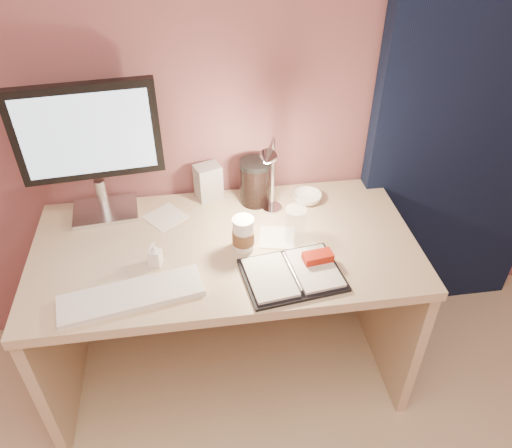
{
  "coord_description": "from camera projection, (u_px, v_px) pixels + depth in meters",
  "views": [
    {
      "loc": [
        -0.09,
        -0.01,
        1.91
      ],
      "look_at": [
        0.11,
        1.33,
        0.85
      ],
      "focal_mm": 35.0,
      "sensor_mm": 36.0,
      "label": 1
    }
  ],
  "objects": [
    {
      "name": "room",
      "position": [
        459.0,
        89.0,
        1.92
      ],
      "size": [
        3.5,
        3.5,
        3.5
      ],
      "color": "#C6B28E",
      "rests_on": "ground"
    },
    {
      "name": "desk",
      "position": [
        226.0,
        275.0,
        2.02
      ],
      "size": [
        1.4,
        0.7,
        0.73
      ],
      "color": "#C2AC89",
      "rests_on": "ground"
    },
    {
      "name": "monitor",
      "position": [
        89.0,
        141.0,
        1.77
      ],
      "size": [
        0.5,
        0.2,
        0.54
      ],
      "rotation": [
        0.0,
        0.0,
        0.09
      ],
      "color": "silver",
      "rests_on": "desk"
    },
    {
      "name": "keyboard",
      "position": [
        131.0,
        295.0,
        1.61
      ],
      "size": [
        0.48,
        0.22,
        0.02
      ],
      "primitive_type": "cube",
      "rotation": [
        0.0,
        0.0,
        0.19
      ],
      "color": "white",
      "rests_on": "desk"
    },
    {
      "name": "planner",
      "position": [
        295.0,
        273.0,
        1.69
      ],
      "size": [
        0.36,
        0.29,
        0.05
      ],
      "rotation": [
        0.0,
        0.0,
        0.13
      ],
      "color": "black",
      "rests_on": "desk"
    },
    {
      "name": "paper_a",
      "position": [
        311.0,
        258.0,
        1.76
      ],
      "size": [
        0.17,
        0.17,
        0.0
      ],
      "primitive_type": "cube",
      "rotation": [
        0.0,
        0.0,
        0.39
      ],
      "color": "silver",
      "rests_on": "desk"
    },
    {
      "name": "paper_b",
      "position": [
        277.0,
        237.0,
        1.85
      ],
      "size": [
        0.16,
        0.16,
        0.0
      ],
      "primitive_type": "cube",
      "rotation": [
        0.0,
        0.0,
        -0.23
      ],
      "color": "silver",
      "rests_on": "desk"
    },
    {
      "name": "paper_c",
      "position": [
        166.0,
        217.0,
        1.95
      ],
      "size": [
        0.19,
        0.19,
        0.0
      ],
      "primitive_type": "cube",
      "rotation": [
        0.0,
        0.0,
        0.65
      ],
      "color": "silver",
      "rests_on": "desk"
    },
    {
      "name": "coffee_cup",
      "position": [
        243.0,
        235.0,
        1.77
      ],
      "size": [
        0.08,
        0.08,
        0.13
      ],
      "color": "white",
      "rests_on": "desk"
    },
    {
      "name": "clear_cup",
      "position": [
        295.0,
        224.0,
        1.81
      ],
      "size": [
        0.08,
        0.08,
        0.14
      ],
      "primitive_type": "cylinder",
      "color": "white",
      "rests_on": "desk"
    },
    {
      "name": "bowl",
      "position": [
        307.0,
        198.0,
        2.02
      ],
      "size": [
        0.14,
        0.14,
        0.04
      ],
      "primitive_type": "imported",
      "rotation": [
        0.0,
        0.0,
        -0.17
      ],
      "color": "white",
      "rests_on": "desk"
    },
    {
      "name": "lotion_bottle",
      "position": [
        155.0,
        254.0,
        1.71
      ],
      "size": [
        0.05,
        0.05,
        0.09
      ],
      "primitive_type": "imported",
      "rotation": [
        0.0,
        0.0,
        -0.31
      ],
      "color": "white",
      "rests_on": "desk"
    },
    {
      "name": "dark_jar",
      "position": [
        255.0,
        184.0,
        1.98
      ],
      "size": [
        0.12,
        0.12,
        0.17
      ],
      "primitive_type": "cylinder",
      "color": "black",
      "rests_on": "desk"
    },
    {
      "name": "product_box",
      "position": [
        208.0,
        182.0,
        2.02
      ],
      "size": [
        0.12,
        0.11,
        0.15
      ],
      "primitive_type": "cube",
      "rotation": [
        0.0,
        0.0,
        0.34
      ],
      "color": "#B7B8B3",
      "rests_on": "desk"
    },
    {
      "name": "desk_lamp",
      "position": [
        284.0,
        174.0,
        1.8
      ],
      "size": [
        0.12,
        0.21,
        0.34
      ],
      "rotation": [
        0.0,
        0.0,
        -0.32
      ],
      "color": "silver",
      "rests_on": "desk"
    }
  ]
}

